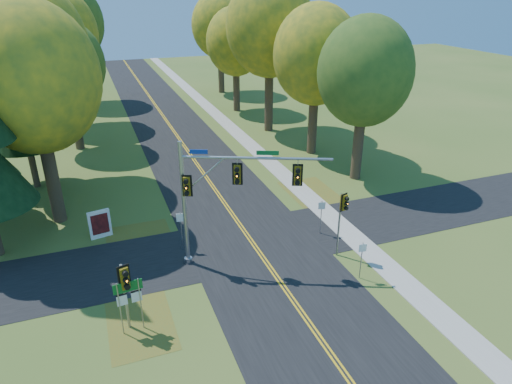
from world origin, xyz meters
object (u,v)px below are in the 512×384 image
object	(u,v)px
traffic_mast	(220,189)
info_kiosk	(100,224)
route_sign_cluster	(129,296)
east_signal_pole	(343,209)

from	to	relation	value
traffic_mast	info_kiosk	bearing A→B (deg)	161.91
traffic_mast	info_kiosk	world-z (taller)	traffic_mast
route_sign_cluster	info_kiosk	xyz separation A→B (m)	(-0.87, 9.41, -1.03)
route_sign_cluster	info_kiosk	size ratio (longest dim) A/B	1.49
route_sign_cluster	east_signal_pole	bearing A→B (deg)	5.20
traffic_mast	route_sign_cluster	bearing A→B (deg)	-121.52
traffic_mast	route_sign_cluster	distance (m)	7.21
east_signal_pole	info_kiosk	xyz separation A→B (m)	(-12.97, 7.20, -2.16)
east_signal_pole	route_sign_cluster	xyz separation A→B (m)	(-12.10, -2.21, -1.14)
traffic_mast	east_signal_pole	distance (m)	7.03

